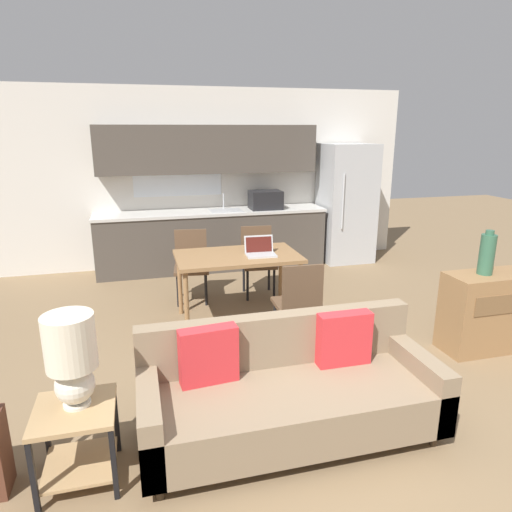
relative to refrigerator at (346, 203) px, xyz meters
The scene contains 14 objects.
ground_plane 4.84m from the refrigerator, 117.27° to the right, with size 20.00×20.00×0.00m, color #7F6647.
wall_back 2.26m from the refrigerator, 169.30° to the left, with size 6.40×0.07×2.70m.
kitchen_counter 2.16m from the refrigerator, behind, with size 3.47×0.65×2.15m.
refrigerator is the anchor object (origin of this frame).
dining_table 3.00m from the refrigerator, 138.45° to the right, with size 1.34×0.80×0.77m.
couch 4.68m from the refrigerator, 120.19° to the right, with size 2.05×0.80×0.81m.
side_table 5.59m from the refrigerator, 131.94° to the right, with size 0.47×0.47×0.50m.
table_lamp 5.52m from the refrigerator, 132.06° to the right, with size 0.29×0.29×0.58m.
credenza 3.33m from the refrigerator, 89.50° to the right, with size 1.01×0.40×0.77m.
vase 3.27m from the refrigerator, 92.30° to the right, with size 0.14×0.14×0.42m.
dining_chair_far_right 2.21m from the refrigerator, 146.10° to the right, with size 0.46×0.46×0.88m.
dining_chair_near_right 3.35m from the refrigerator, 123.06° to the right, with size 0.44×0.44×0.88m.
dining_chair_far_left 2.95m from the refrigerator, 155.74° to the right, with size 0.47×0.47×0.88m.
laptop 2.86m from the refrigerator, 134.34° to the right, with size 0.33×0.27×0.20m.
Camera 1 is at (-1.09, -2.47, 2.10)m, focal length 32.00 mm.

